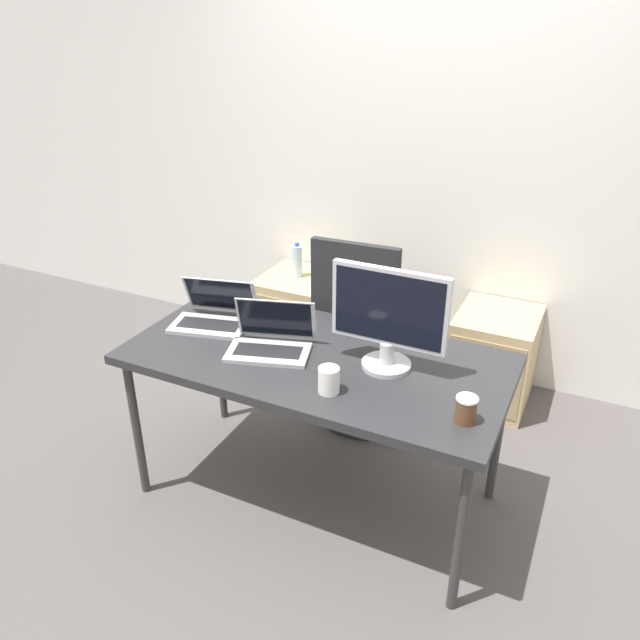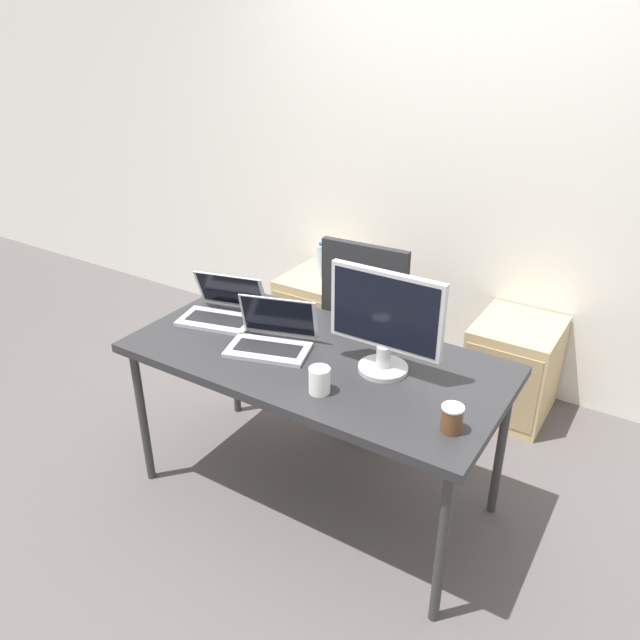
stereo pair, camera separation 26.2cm
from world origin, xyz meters
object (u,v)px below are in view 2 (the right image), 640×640
object	(u,v)px
laptop_right	(222,310)
coffee_cup_brown	(452,419)
cabinet_right	(513,368)
monitor	(385,321)
coffee_cup_white	(320,380)
office_chair	(376,355)
laptop_left	(272,338)
cabinet_left	(321,315)
water_bottle	(321,261)

from	to	relation	value
laptop_right	coffee_cup_brown	distance (m)	1.28
laptop_right	coffee_cup_brown	size ratio (longest dim) A/B	3.82
cabinet_right	monitor	xyz separation A→B (m)	(-0.26, -1.14, 0.71)
coffee_cup_white	coffee_cup_brown	size ratio (longest dim) A/B	1.04
office_chair	coffee_cup_white	world-z (taller)	office_chair
office_chair	laptop_left	xyz separation A→B (m)	(-0.16, -0.71, 0.38)
cabinet_right	monitor	world-z (taller)	monitor
monitor	laptop_right	bearing A→B (deg)	178.86
laptop_left	cabinet_left	bearing A→B (deg)	112.98
water_bottle	laptop_left	bearing A→B (deg)	-67.06
cabinet_right	laptop_right	size ratio (longest dim) A/B	1.42
monitor	laptop_left	bearing A→B (deg)	-170.19
office_chair	water_bottle	world-z (taller)	office_chair
cabinet_left	laptop_left	distance (m)	1.44
laptop_right	water_bottle	bearing A→B (deg)	97.75
water_bottle	coffee_cup_brown	size ratio (longest dim) A/B	2.21
cabinet_right	laptop_right	bearing A→B (deg)	-134.96
laptop_left	coffee_cup_brown	bearing A→B (deg)	-9.69
cabinet_left	water_bottle	distance (m)	0.38
laptop_left	coffee_cup_white	world-z (taller)	laptop_left
office_chair	laptop_right	bearing A→B (deg)	-130.97
cabinet_left	water_bottle	bearing A→B (deg)	90.00
cabinet_right	laptop_left	world-z (taller)	laptop_left
cabinet_left	cabinet_right	bearing A→B (deg)	0.00
office_chair	cabinet_right	world-z (taller)	office_chair
office_chair	laptop_left	size ratio (longest dim) A/B	2.82
laptop_left	monitor	xyz separation A→B (m)	(0.50, 0.09, 0.18)
coffee_cup_white	monitor	bearing A→B (deg)	63.88
cabinet_left	monitor	world-z (taller)	monitor
office_chair	laptop_left	bearing A→B (deg)	-102.56
cabinet_right	coffee_cup_brown	size ratio (longest dim) A/B	5.44
cabinet_left	coffee_cup_white	xyz separation A→B (m)	(0.88, -1.42, 0.54)
office_chair	water_bottle	xyz separation A→B (m)	(-0.68, 0.52, 0.23)
laptop_right	coffee_cup_brown	bearing A→B (deg)	-11.47
laptop_left	coffee_cup_brown	world-z (taller)	laptop_left
cabinet_left	coffee_cup_brown	xyz separation A→B (m)	(1.41, -1.38, 0.54)
office_chair	cabinet_left	bearing A→B (deg)	142.49
water_bottle	laptop_left	size ratio (longest dim) A/B	0.57
office_chair	laptop_right	size ratio (longest dim) A/B	2.86
cabinet_left	cabinet_right	world-z (taller)	same
laptop_left	laptop_right	xyz separation A→B (m)	(-0.37, 0.10, -0.00)
cabinet_left	coffee_cup_brown	size ratio (longest dim) A/B	5.44
laptop_left	monitor	distance (m)	0.54
cabinet_left	office_chair	bearing A→B (deg)	-37.51
cabinet_left	coffee_cup_brown	distance (m)	2.04
laptop_left	coffee_cup_white	bearing A→B (deg)	-27.27
office_chair	monitor	size ratio (longest dim) A/B	2.31
laptop_left	laptop_right	size ratio (longest dim) A/B	1.02
coffee_cup_brown	laptop_left	bearing A→B (deg)	170.31
laptop_right	monitor	size ratio (longest dim) A/B	0.81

